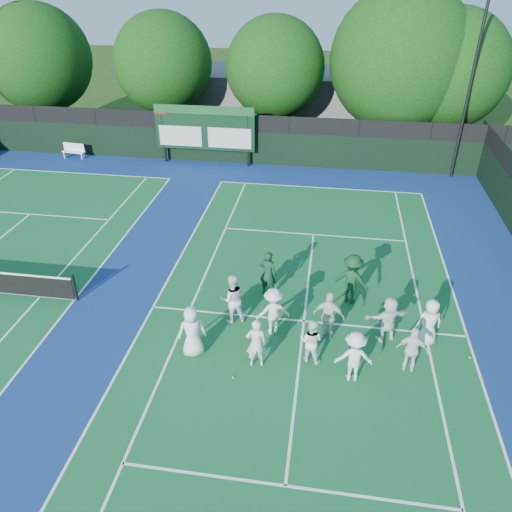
# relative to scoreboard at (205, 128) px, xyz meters

# --- Properties ---
(ground) EXTENTS (120.00, 120.00, 0.00)m
(ground) POSITION_rel_scoreboard_xyz_m (7.01, -15.59, -2.19)
(ground) COLOR #1E3C10
(ground) RESTS_ON ground
(court_apron) EXTENTS (34.00, 32.00, 0.01)m
(court_apron) POSITION_rel_scoreboard_xyz_m (1.01, -14.59, -2.19)
(court_apron) COLOR navy
(court_apron) RESTS_ON ground
(near_court) EXTENTS (11.05, 23.85, 0.01)m
(near_court) POSITION_rel_scoreboard_xyz_m (7.01, -14.59, -2.18)
(near_court) COLOR #135D2D
(near_court) RESTS_ON ground
(back_fence) EXTENTS (34.00, 0.08, 3.00)m
(back_fence) POSITION_rel_scoreboard_xyz_m (1.01, 0.41, -0.83)
(back_fence) COLOR black
(back_fence) RESTS_ON ground
(scoreboard) EXTENTS (6.00, 0.21, 3.55)m
(scoreboard) POSITION_rel_scoreboard_xyz_m (0.00, 0.00, 0.00)
(scoreboard) COLOR black
(scoreboard) RESTS_ON ground
(clubhouse) EXTENTS (18.00, 6.00, 4.00)m
(clubhouse) POSITION_rel_scoreboard_xyz_m (5.01, 8.41, -0.19)
(clubhouse) COLOR #5E5D63
(clubhouse) RESTS_ON ground
(light_pole_right) EXTENTS (1.20, 0.30, 10.12)m
(light_pole_right) POSITION_rel_scoreboard_xyz_m (14.51, 0.11, 4.11)
(light_pole_right) COLOR black
(light_pole_right) RESTS_ON ground
(bench) EXTENTS (1.49, 0.57, 0.92)m
(bench) POSITION_rel_scoreboard_xyz_m (-8.47, -0.22, -1.69)
(bench) COLOR white
(bench) RESTS_ON ground
(tree_a) EXTENTS (6.94, 6.94, 8.64)m
(tree_a) POSITION_rel_scoreboard_xyz_m (-11.93, 3.99, 2.80)
(tree_a) COLOR black
(tree_a) RESTS_ON ground
(tree_b) EXTENTS (6.25, 6.25, 8.24)m
(tree_b) POSITION_rel_scoreboard_xyz_m (-3.37, 3.99, 2.76)
(tree_b) COLOR black
(tree_b) RESTS_ON ground
(tree_c) EXTENTS (6.15, 6.15, 8.11)m
(tree_c) POSITION_rel_scoreboard_xyz_m (3.84, 3.99, 2.68)
(tree_c) COLOR black
(tree_c) RESTS_ON ground
(tree_d) EXTENTS (8.46, 8.46, 9.91)m
(tree_d) POSITION_rel_scoreboard_xyz_m (11.39, 3.99, 3.27)
(tree_d) COLOR black
(tree_d) RESTS_ON ground
(tree_e) EXTENTS (7.03, 7.03, 8.70)m
(tree_e) POSITION_rel_scoreboard_xyz_m (14.22, 3.99, 2.81)
(tree_e) COLOR black
(tree_e) RESTS_ON ground
(tennis_ball_0) EXTENTS (0.07, 0.07, 0.07)m
(tennis_ball_0) POSITION_rel_scoreboard_xyz_m (5.09, -17.66, -2.16)
(tennis_ball_0) COLOR yellow
(tennis_ball_0) RESTS_ON ground
(tennis_ball_1) EXTENTS (0.07, 0.07, 0.07)m
(tennis_ball_1) POSITION_rel_scoreboard_xyz_m (10.71, -14.69, -2.16)
(tennis_ball_1) COLOR yellow
(tennis_ball_1) RESTS_ON ground
(tennis_ball_2) EXTENTS (0.07, 0.07, 0.07)m
(tennis_ball_2) POSITION_rel_scoreboard_xyz_m (12.35, -15.65, -2.16)
(tennis_ball_2) COLOR yellow
(tennis_ball_2) RESTS_ON ground
(tennis_ball_3) EXTENTS (0.07, 0.07, 0.07)m
(tennis_ball_3) POSITION_rel_scoreboard_xyz_m (4.25, -13.57, -2.16)
(tennis_ball_3) COLOR yellow
(tennis_ball_3) RESTS_ON ground
(tennis_ball_5) EXTENTS (0.07, 0.07, 0.07)m
(tennis_ball_5) POSITION_rel_scoreboard_xyz_m (9.94, -14.83, -2.16)
(tennis_ball_5) COLOR yellow
(tennis_ball_5) RESTS_ON ground
(player_front_0) EXTENTS (1.01, 0.83, 1.79)m
(player_front_0) POSITION_rel_scoreboard_xyz_m (3.62, -16.73, -1.30)
(player_front_0) COLOR white
(player_front_0) RESTS_ON ground
(player_front_1) EXTENTS (0.71, 0.54, 1.74)m
(player_front_1) POSITION_rel_scoreboard_xyz_m (5.69, -16.96, -1.32)
(player_front_1) COLOR silver
(player_front_1) RESTS_ON ground
(player_front_2) EXTENTS (0.86, 0.75, 1.52)m
(player_front_2) POSITION_rel_scoreboard_xyz_m (7.33, -16.47, -1.43)
(player_front_2) COLOR white
(player_front_2) RESTS_ON ground
(player_front_3) EXTENTS (1.16, 0.73, 1.71)m
(player_front_3) POSITION_rel_scoreboard_xyz_m (8.63, -17.09, -1.33)
(player_front_3) COLOR white
(player_front_3) RESTS_ON ground
(player_front_4) EXTENTS (0.98, 0.51, 1.60)m
(player_front_4) POSITION_rel_scoreboard_xyz_m (10.36, -16.47, -1.39)
(player_front_4) COLOR white
(player_front_4) RESTS_ON ground
(player_back_0) EXTENTS (1.11, 1.00, 1.87)m
(player_back_0) POSITION_rel_scoreboard_xyz_m (4.54, -14.90, -1.25)
(player_back_0) COLOR white
(player_back_0) RESTS_ON ground
(player_back_1) EXTENTS (1.26, 0.95, 1.73)m
(player_back_1) POSITION_rel_scoreboard_xyz_m (6.00, -15.30, -1.33)
(player_back_1) COLOR silver
(player_back_1) RESTS_ON ground
(player_back_2) EXTENTS (1.11, 0.62, 1.79)m
(player_back_2) POSITION_rel_scoreboard_xyz_m (7.84, -15.31, -1.30)
(player_back_2) COLOR silver
(player_back_2) RESTS_ON ground
(player_back_3) EXTENTS (1.60, 1.05, 1.65)m
(player_back_3) POSITION_rel_scoreboard_xyz_m (9.76, -15.10, -1.36)
(player_back_3) COLOR white
(player_back_3) RESTS_ON ground
(player_back_4) EXTENTS (0.92, 0.69, 1.69)m
(player_back_4) POSITION_rel_scoreboard_xyz_m (11.04, -15.10, -1.34)
(player_back_4) COLOR white
(player_back_4) RESTS_ON ground
(coach_left) EXTENTS (0.77, 0.61, 1.84)m
(coach_left) POSITION_rel_scoreboard_xyz_m (5.55, -13.12, -1.27)
(coach_left) COLOR #0E361F
(coach_left) RESTS_ON ground
(coach_right) EXTENTS (1.43, 1.08, 1.96)m
(coach_right) POSITION_rel_scoreboard_xyz_m (8.59, -13.14, -1.21)
(coach_right) COLOR #0F391E
(coach_right) RESTS_ON ground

